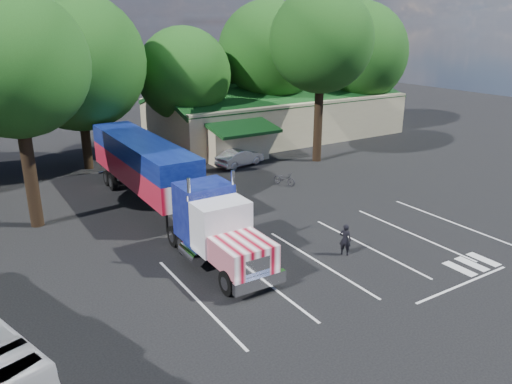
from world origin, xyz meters
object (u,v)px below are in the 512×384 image
silver_sedan (240,158)px  bicycle (284,179)px  woman (345,239)px  semi_truck (159,176)px

silver_sedan → bicycle: bearing=168.3°
woman → silver_sedan: (3.75, 16.50, -0.12)m
woman → bicycle: 11.33m
semi_truck → woman: 11.47m
bicycle → woman: bearing=-132.6°
semi_truck → silver_sedan: semi_truck is taller
bicycle → silver_sedan: bearing=69.0°
semi_truck → bicycle: size_ratio=11.82×
bicycle → silver_sedan: size_ratio=0.42×
woman → silver_sedan: bearing=-45.1°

